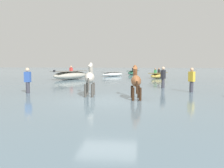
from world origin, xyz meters
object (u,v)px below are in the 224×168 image
object	(u,v)px
horse_trailing_chestnut	(136,82)
person_spectator_far	(192,82)
horse_lead_pinto	(90,79)
boat_distant_east	(158,75)
boat_far_inshore	(113,74)
boat_mid_outer	(133,73)
person_onlooker_right	(28,82)
person_wading_mid	(163,79)
boat_near_port	(71,75)

from	to	relation	value
horse_trailing_chestnut	person_spectator_far	bearing A→B (deg)	44.00
horse_lead_pinto	boat_distant_east	distance (m)	14.33
boat_far_inshore	person_spectator_far	distance (m)	15.33
boat_mid_outer	boat_distant_east	world-z (taller)	boat_distant_east
boat_distant_east	person_spectator_far	bearing A→B (deg)	-84.90
boat_mid_outer	person_spectator_far	bearing A→B (deg)	-78.30
horse_trailing_chestnut	person_spectator_far	distance (m)	4.08
horse_trailing_chestnut	person_onlooker_right	distance (m)	5.90
boat_mid_outer	horse_lead_pinto	bearing A→B (deg)	-93.98
horse_lead_pinto	horse_trailing_chestnut	world-z (taller)	horse_lead_pinto
horse_trailing_chestnut	person_wading_mid	size ratio (longest dim) A/B	1.10
horse_lead_pinto	person_spectator_far	size ratio (longest dim) A/B	1.17
horse_trailing_chestnut	boat_distant_east	bearing A→B (deg)	82.60
boat_near_port	person_onlooker_right	distance (m)	10.28
horse_trailing_chestnut	boat_distant_east	size ratio (longest dim) A/B	0.60
boat_far_inshore	person_spectator_far	xyz separation A→B (m)	(5.86, -14.17, 0.32)
person_onlooker_right	person_wading_mid	size ratio (longest dim) A/B	1.00
horse_lead_pinto	boat_distant_east	world-z (taller)	horse_lead_pinto
boat_distant_east	boat_far_inshore	bearing A→B (deg)	152.85
boat_distant_east	person_onlooker_right	distance (m)	15.08
person_wading_mid	boat_near_port	bearing A→B (deg)	139.08
boat_mid_outer	person_wading_mid	xyz separation A→B (m)	(2.43, -16.08, 0.32)
boat_mid_outer	person_onlooker_right	distance (m)	20.15
boat_near_port	person_spectator_far	size ratio (longest dim) A/B	2.48
boat_mid_outer	person_wading_mid	size ratio (longest dim) A/B	1.56
boat_near_port	boat_distant_east	distance (m)	8.59
person_spectator_far	boat_mid_outer	bearing A→B (deg)	101.70
boat_far_inshore	person_onlooker_right	xyz separation A→B (m)	(-2.77, -15.50, 0.32)
horse_lead_pinto	boat_mid_outer	bearing A→B (deg)	86.02
boat_far_inshore	boat_mid_outer	bearing A→B (deg)	62.70
boat_near_port	boat_far_inshore	bearing A→B (deg)	57.71
boat_distant_east	person_onlooker_right	world-z (taller)	person_onlooker_right
horse_trailing_chestnut	person_wading_mid	world-z (taller)	horse_trailing_chestnut
boat_far_inshore	boat_distant_east	distance (m)	5.42
horse_trailing_chestnut	person_spectator_far	size ratio (longest dim) A/B	1.10
person_onlooker_right	boat_near_port	bearing A→B (deg)	93.02
boat_far_inshore	person_spectator_far	world-z (taller)	person_spectator_far
boat_mid_outer	person_onlooker_right	bearing A→B (deg)	-103.96
boat_near_port	boat_mid_outer	distance (m)	10.75
boat_distant_east	person_wading_mid	world-z (taller)	person_wading_mid
boat_near_port	boat_distant_east	bearing A→B (deg)	18.81
person_spectator_far	boat_far_inshore	bearing A→B (deg)	112.48
boat_distant_east	person_spectator_far	xyz separation A→B (m)	(1.04, -11.69, 0.29)
horse_lead_pinto	boat_far_inshore	size ratio (longest dim) A/B	0.74
person_spectator_far	person_wading_mid	size ratio (longest dim) A/B	1.00
horse_lead_pinto	boat_mid_outer	distance (m)	20.29
boat_near_port	person_wading_mid	xyz separation A→B (m)	(7.83, -6.79, 0.18)
boat_near_port	person_spectator_far	world-z (taller)	person_spectator_far
horse_trailing_chestnut	person_spectator_far	world-z (taller)	horse_trailing_chestnut
horse_lead_pinto	person_wading_mid	xyz separation A→B (m)	(3.83, 4.15, -0.26)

